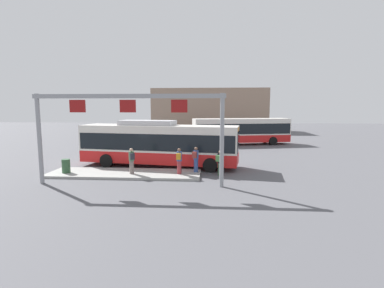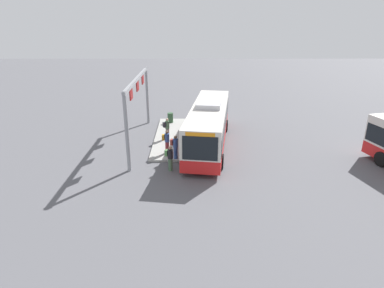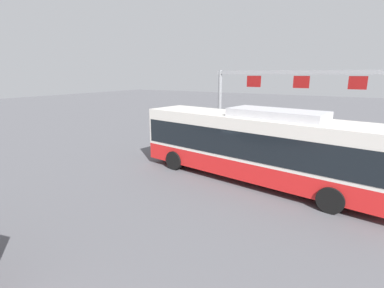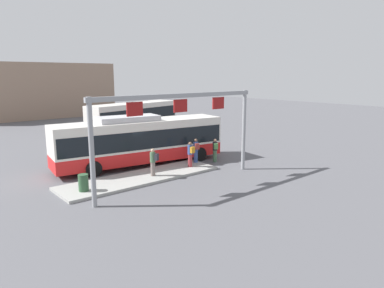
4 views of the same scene
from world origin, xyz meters
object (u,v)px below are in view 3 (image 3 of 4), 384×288
(person_waiting_mid, at_px, (222,142))
(person_waiting_far, at_px, (297,148))
(bus_main, at_px, (256,144))
(person_waiting_near, at_px, (242,142))
(person_boarding, at_px, (201,140))

(person_waiting_mid, relative_size, person_waiting_far, 1.00)
(bus_main, relative_size, person_waiting_mid, 7.19)
(bus_main, height_order, person_waiting_mid, bus_main)
(person_waiting_near, distance_m, person_waiting_mid, 1.22)
(person_waiting_far, bearing_deg, person_waiting_near, -115.52)
(person_waiting_far, bearing_deg, bus_main, -48.50)
(bus_main, bearing_deg, person_waiting_mid, -31.81)
(person_waiting_near, relative_size, person_waiting_far, 1.00)
(person_waiting_mid, bearing_deg, person_boarding, -80.66)
(bus_main, distance_m, person_boarding, 5.34)
(person_waiting_far, bearing_deg, person_waiting_mid, -107.41)
(person_waiting_near, bearing_deg, person_boarding, -79.52)
(person_waiting_mid, bearing_deg, person_waiting_far, 120.38)
(person_boarding, bearing_deg, person_waiting_mid, 110.35)
(bus_main, xyz_separation_m, person_waiting_far, (-1.18, -3.27, -0.76))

